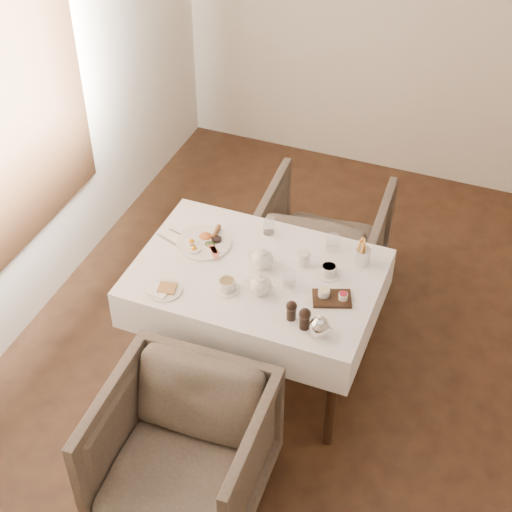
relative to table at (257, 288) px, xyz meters
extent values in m
plane|color=black|center=(0.80, -0.17, -0.64)|extent=(5.00, 5.00, 0.00)
cube|color=black|center=(0.00, 0.00, 0.08)|extent=(1.20, 0.80, 0.04)
cube|color=white|center=(0.00, 0.00, 0.00)|extent=(1.28, 0.88, 0.23)
cylinder|color=black|center=(-0.54, 0.34, -0.29)|extent=(0.06, 0.06, 0.70)
cylinder|color=black|center=(0.54, 0.34, -0.29)|extent=(0.06, 0.06, 0.70)
cylinder|color=black|center=(-0.54, -0.34, -0.29)|extent=(0.06, 0.06, 0.70)
cylinder|color=black|center=(0.54, -0.34, -0.29)|extent=(0.06, 0.06, 0.70)
imported|color=#473C34|center=(-0.02, -0.92, -0.28)|extent=(0.79, 0.81, 0.71)
imported|color=#473C34|center=(0.12, 0.86, -0.29)|extent=(0.79, 0.81, 0.70)
cylinder|color=white|center=(-0.35, 0.11, 0.12)|extent=(0.30, 0.30, 0.01)
ellipsoid|color=#BA5621|center=(-0.36, 0.15, 0.14)|extent=(0.08, 0.07, 0.03)
cylinder|color=brown|center=(-0.32, 0.20, 0.14)|extent=(0.04, 0.11, 0.03)
cylinder|color=black|center=(-0.29, 0.14, 0.14)|extent=(0.06, 0.06, 0.02)
cube|color=#9F3725|center=(-0.27, 0.05, 0.13)|extent=(0.10, 0.10, 0.01)
ellipsoid|color=#264C19|center=(-0.31, 0.10, 0.13)|extent=(0.06, 0.05, 0.02)
cylinder|color=white|center=(-0.38, -0.31, 0.12)|extent=(0.18, 0.18, 0.01)
cube|color=#966131|center=(-0.37, -0.30, 0.13)|extent=(0.10, 0.10, 0.01)
cube|color=white|center=(-0.41, -0.33, 0.13)|extent=(0.13, 0.11, 0.01)
cylinder|color=white|center=(0.21, 0.14, 0.16)|extent=(0.08, 0.08, 0.08)
cylinder|color=white|center=(-0.09, -0.19, 0.12)|extent=(0.13, 0.13, 0.01)
cylinder|color=white|center=(-0.09, -0.19, 0.15)|extent=(0.09, 0.09, 0.06)
cylinder|color=#AB8C4D|center=(-0.09, -0.19, 0.18)|extent=(0.07, 0.07, 0.00)
cylinder|color=white|center=(0.36, 0.11, 0.12)|extent=(0.12, 0.12, 0.01)
cylinder|color=white|center=(0.36, 0.11, 0.15)|extent=(0.08, 0.08, 0.05)
cylinder|color=#AB8C4D|center=(0.36, 0.11, 0.18)|extent=(0.07, 0.07, 0.00)
cylinder|color=silver|center=(-0.06, 0.33, 0.16)|extent=(0.08, 0.08, 0.09)
cylinder|color=silver|center=(0.19, -0.04, 0.16)|extent=(0.07, 0.07, 0.09)
cylinder|color=silver|center=(0.32, 0.31, 0.17)|extent=(0.09, 0.09, 0.10)
cube|color=black|center=(0.43, -0.06, 0.13)|extent=(0.23, 0.19, 0.02)
cylinder|color=white|center=(0.39, -0.06, 0.15)|extent=(0.06, 0.06, 0.03)
cylinder|color=maroon|center=(0.48, -0.05, 0.15)|extent=(0.05, 0.05, 0.03)
cylinder|color=silver|center=(0.50, 0.27, 0.16)|extent=(0.08, 0.08, 0.09)
cube|color=silver|center=(-0.50, 0.13, 0.12)|extent=(0.17, 0.05, 0.00)
cube|color=silver|center=(-0.53, 0.05, 0.12)|extent=(0.20, 0.08, 0.00)
camera|label=1|loc=(1.12, -2.86, 2.83)|focal=55.00mm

